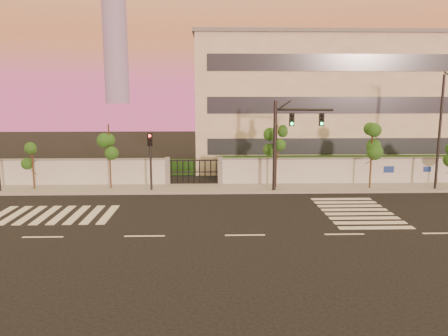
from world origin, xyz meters
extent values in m
plane|color=black|center=(0.00, 0.00, 0.00)|extent=(120.00, 120.00, 0.00)
cube|color=gray|center=(0.00, 10.50, 0.07)|extent=(60.00, 3.00, 0.15)
cube|color=#B6B8BD|center=(-17.50, 12.00, 1.00)|extent=(25.00, 0.30, 2.00)
cube|color=slate|center=(-17.50, 12.00, 2.06)|extent=(25.00, 0.36, 0.12)
cube|color=#B6B8BD|center=(14.50, 12.00, 1.00)|extent=(31.00, 0.30, 2.00)
cube|color=slate|center=(14.50, 12.00, 2.06)|extent=(31.00, 0.36, 0.12)
cube|color=slate|center=(-5.00, 12.00, 1.10)|extent=(0.35, 0.35, 2.20)
cube|color=slate|center=(-1.00, 12.00, 1.10)|extent=(0.35, 0.35, 2.20)
cube|color=black|center=(9.00, 14.50, 0.90)|extent=(20.00, 2.00, 1.80)
cube|color=black|center=(-16.00, 14.50, 0.70)|extent=(12.00, 1.80, 1.40)
cube|color=black|center=(-3.00, 17.00, 0.60)|extent=(6.00, 1.50, 1.20)
cube|color=#BBB19E|center=(9.00, 22.00, 6.00)|extent=(24.00, 12.00, 12.00)
cube|color=#262D38|center=(9.00, 15.98, 2.50)|extent=(22.00, 0.08, 1.40)
cube|color=#262D38|center=(9.00, 15.98, 6.00)|extent=(22.00, 0.08, 1.40)
cube|color=#262D38|center=(9.00, 15.98, 9.50)|extent=(22.00, 0.08, 1.40)
cube|color=slate|center=(9.00, 22.00, 12.10)|extent=(24.40, 12.40, 0.30)
cylinder|color=slate|center=(-65.00, 280.00, 55.00)|extent=(16.00, 16.00, 110.00)
cube|color=silver|center=(-13.10, 4.00, 0.01)|extent=(0.50, 4.00, 0.02)
cube|color=silver|center=(-12.20, 4.00, 0.01)|extent=(0.50, 4.00, 0.02)
cube|color=silver|center=(-11.30, 4.00, 0.01)|extent=(0.50, 4.00, 0.02)
cube|color=silver|center=(-10.40, 4.00, 0.01)|extent=(0.50, 4.00, 0.02)
cube|color=silver|center=(-9.50, 4.00, 0.01)|extent=(0.50, 4.00, 0.02)
cube|color=silver|center=(-8.60, 4.00, 0.01)|extent=(0.50, 4.00, 0.02)
cube|color=silver|center=(-7.70, 4.00, 0.01)|extent=(0.50, 4.00, 0.02)
cube|color=silver|center=(7.00, 1.00, 0.01)|extent=(4.00, 0.50, 0.02)
cube|color=silver|center=(7.00, 1.90, 0.01)|extent=(4.00, 0.50, 0.02)
cube|color=silver|center=(7.00, 2.80, 0.01)|extent=(4.00, 0.50, 0.02)
cube|color=silver|center=(7.00, 3.70, 0.01)|extent=(4.00, 0.50, 0.02)
cube|color=silver|center=(7.00, 4.60, 0.01)|extent=(4.00, 0.50, 0.02)
cube|color=silver|center=(7.00, 5.50, 0.01)|extent=(4.00, 0.50, 0.02)
cube|color=silver|center=(7.00, 6.40, 0.01)|extent=(4.00, 0.50, 0.02)
cube|color=silver|center=(7.00, 7.30, 0.01)|extent=(4.00, 0.50, 0.02)
cube|color=silver|center=(-10.00, 0.00, 0.01)|extent=(2.00, 0.15, 0.01)
cube|color=silver|center=(-5.00, 0.00, 0.01)|extent=(2.00, 0.15, 0.01)
cube|color=silver|center=(0.00, 0.00, 0.01)|extent=(2.00, 0.15, 0.01)
cube|color=silver|center=(5.00, 0.00, 0.01)|extent=(2.00, 0.15, 0.01)
cube|color=silver|center=(10.00, 0.00, 0.01)|extent=(2.00, 0.15, 0.01)
cylinder|color=#382314|center=(-14.49, 10.41, 1.70)|extent=(0.11, 0.11, 3.40)
sphere|color=#1C4914|center=(-14.49, 10.41, 2.72)|extent=(0.98, 0.98, 0.98)
sphere|color=#1C4914|center=(-14.18, 10.59, 2.21)|extent=(0.75, 0.75, 0.75)
sphere|color=#1C4914|center=(-14.76, 10.27, 2.38)|extent=(0.71, 0.71, 0.71)
cylinder|color=#382314|center=(-9.00, 10.53, 2.41)|extent=(0.11, 0.11, 4.82)
sphere|color=#1C4914|center=(-9.00, 10.53, 3.85)|extent=(0.99, 0.99, 0.99)
sphere|color=#1C4914|center=(-8.69, 10.71, 3.13)|extent=(0.75, 0.75, 0.75)
sphere|color=#1C4914|center=(-9.27, 10.40, 3.37)|extent=(0.72, 0.72, 0.72)
cylinder|color=#382314|center=(3.07, 10.50, 2.37)|extent=(0.12, 0.12, 4.73)
sphere|color=#1C4914|center=(3.07, 10.50, 3.79)|extent=(1.08, 1.08, 1.08)
sphere|color=#1C4914|center=(3.41, 10.69, 3.08)|extent=(0.82, 0.82, 0.82)
sphere|color=#1C4914|center=(2.77, 10.35, 3.31)|extent=(0.78, 0.78, 0.78)
cylinder|color=#382314|center=(9.90, 10.04, 2.36)|extent=(0.12, 0.12, 4.73)
sphere|color=#1C4914|center=(9.90, 10.04, 3.78)|extent=(1.14, 1.14, 1.14)
sphere|color=#1C4914|center=(10.26, 10.25, 3.07)|extent=(0.87, 0.87, 0.87)
sphere|color=#1C4914|center=(9.59, 9.88, 3.31)|extent=(0.83, 0.83, 0.83)
cylinder|color=black|center=(2.80, 9.58, 3.24)|extent=(0.25, 0.25, 6.49)
cylinder|color=black|center=(4.79, 9.58, 5.86)|extent=(3.88, 1.22, 0.17)
cube|color=black|center=(3.96, 9.53, 5.18)|extent=(0.37, 0.19, 0.94)
sphere|color=#0CF259|center=(3.96, 9.42, 4.89)|extent=(0.21, 0.21, 0.21)
cube|color=black|center=(6.05, 9.53, 5.18)|extent=(0.37, 0.19, 0.94)
sphere|color=#0CF259|center=(6.05, 9.42, 4.89)|extent=(0.21, 0.21, 0.21)
cylinder|color=black|center=(-5.98, 9.89, 2.17)|extent=(0.15, 0.15, 4.35)
cube|color=black|center=(-5.98, 9.84, 3.77)|extent=(0.34, 0.17, 0.87)
sphere|color=red|center=(-5.98, 9.73, 4.04)|extent=(0.19, 0.19, 0.19)
cylinder|color=black|center=(14.60, 9.72, 4.15)|extent=(0.19, 0.19, 8.30)
camera|label=1|loc=(-1.66, -20.84, 7.01)|focal=35.00mm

